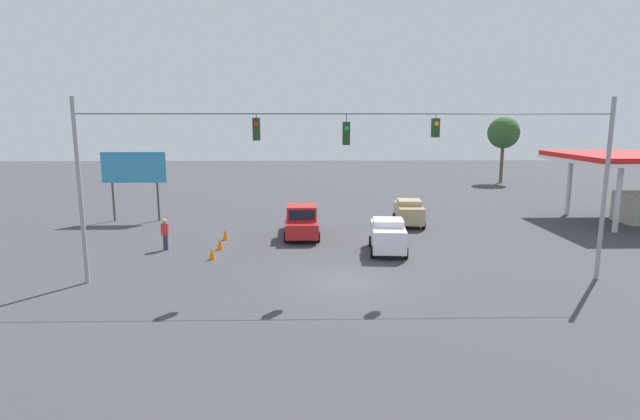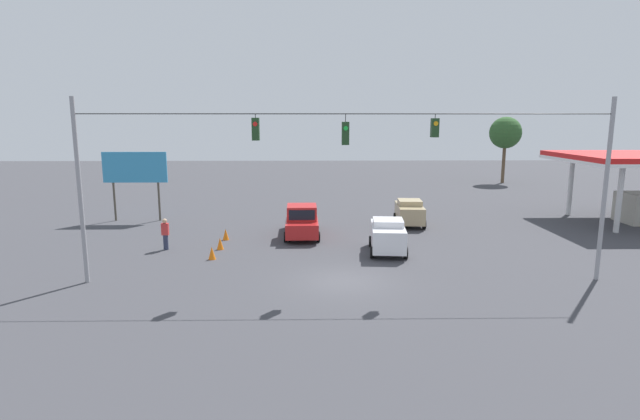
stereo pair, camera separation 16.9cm
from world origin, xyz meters
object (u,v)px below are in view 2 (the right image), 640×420
Objects in this scene: sedan_white_crossing_near at (388,235)px; roadside_billboard at (135,171)px; traffic_cone_second at (220,244)px; pickup_truck_red_withflow_mid at (302,221)px; pedestrian at (165,234)px; traffic_cone_third at (226,234)px; tree_horizon_left at (505,133)px; overhead_signal_span at (344,170)px; traffic_cone_nearest at (212,253)px; sedan_tan_oncoming_far at (409,212)px.

sedan_white_crossing_near is 0.78× the size of roadside_billboard.
roadside_billboard is (7.71, -8.64, 3.39)m from traffic_cone_second.
sedan_white_crossing_near is at bearing 139.96° from pickup_truck_red_withflow_mid.
pedestrian is at bearing -3.74° from sedan_white_crossing_near.
traffic_cone_third is 40.50m from tree_horizon_left.
overhead_signal_span is 6.00× the size of sedan_white_crossing_near.
tree_horizon_left reaches higher than pickup_truck_red_withflow_mid.
traffic_cone_nearest is 2.09m from traffic_cone_second.
sedan_white_crossing_near is 7.93m from sedan_tan_oncoming_far.
pickup_truck_red_withflow_mid is at bearing 49.26° from tree_horizon_left.
pedestrian is (3.16, -0.02, 0.59)m from traffic_cone_second.
roadside_billboard reaches higher than traffic_cone_nearest.
tree_horizon_left is (-28.30, -30.72, 5.56)m from traffic_cone_second.
tree_horizon_left is at bearing -130.74° from pickup_truck_red_withflow_mid.
sedan_tan_oncoming_far is 0.52× the size of tree_horizon_left.
traffic_cone_second is at bearing 35.39° from pickup_truck_red_withflow_mid.
pickup_truck_red_withflow_mid is 1.07× the size of roadside_billboard.
sedan_white_crossing_near is 5.71× the size of traffic_cone_third.
sedan_white_crossing_near is 12.86m from pedestrian.
pickup_truck_red_withflow_mid is at bearing 156.93° from roadside_billboard.
pedestrian is (7.87, 3.33, -0.04)m from pickup_truck_red_withflow_mid.
pedestrian is (-4.55, 8.62, -2.80)m from roadside_billboard.
pickup_truck_red_withflow_mid is at bearing -40.04° from sedan_white_crossing_near.
tree_horizon_left is (-15.93, -24.08, 4.96)m from sedan_tan_oncoming_far.
traffic_cone_second and traffic_cone_third have the same top height.
sedan_tan_oncoming_far is at bearing -109.88° from sedan_white_crossing_near.
tree_horizon_left is at bearing -123.48° from sedan_tan_oncoming_far.
overhead_signal_span reaches higher than tree_horizon_left.
sedan_white_crossing_near is 19.97m from roadside_billboard.
roadside_billboard is at bearing 31.52° from tree_horizon_left.
traffic_cone_second is (9.67, -0.81, -0.65)m from sedan_white_crossing_near.
sedan_white_crossing_near reaches higher than pedestrian.
pickup_truck_red_withflow_mid reaches higher than sedan_tan_oncoming_far.
sedan_tan_oncoming_far is at bearing -151.76° from traffic_cone_second.
sedan_white_crossing_near is 36.95m from tree_horizon_left.
sedan_white_crossing_near is 1.00× the size of sedan_tan_oncoming_far.
traffic_cone_nearest is (12.44, 8.73, -0.60)m from sedan_tan_oncoming_far.
overhead_signal_span is 42.45m from tree_horizon_left.
tree_horizon_left is (-36.00, -22.08, 2.17)m from roadside_billboard.
pedestrian reaches higher than traffic_cone_second.
pickup_truck_red_withflow_mid is 7.77× the size of traffic_cone_second.
overhead_signal_span is 3.09× the size of tree_horizon_left.
pedestrian is at bearing -34.42° from traffic_cone_nearest.
traffic_cone_nearest is at bearing 49.16° from tree_horizon_left.
tree_horizon_left is at bearing -134.99° from traffic_cone_third.
traffic_cone_nearest is 4.44m from traffic_cone_third.
pickup_truck_red_withflow_mid reaches higher than traffic_cone_second.
tree_horizon_left reaches higher than sedan_tan_oncoming_far.
tree_horizon_left is (-31.45, -30.70, 4.98)m from pedestrian.
traffic_cone_nearest is (4.79, 5.44, -0.62)m from pickup_truck_red_withflow_mid.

